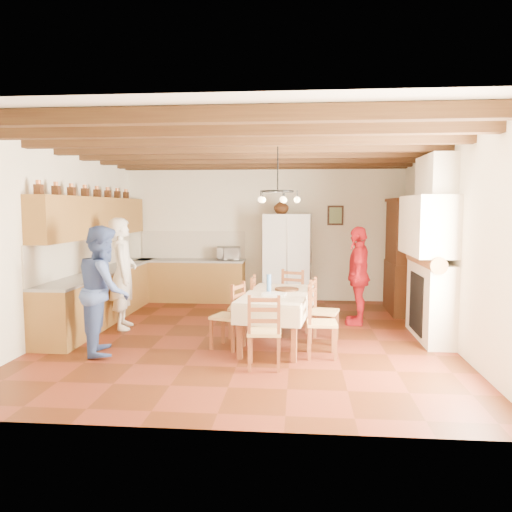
% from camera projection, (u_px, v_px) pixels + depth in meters
% --- Properties ---
extents(floor, '(6.00, 6.50, 0.02)m').
position_uv_depth(floor, '(248.00, 338.00, 7.77)').
color(floor, '#491E0B').
rests_on(floor, ground).
extents(ceiling, '(6.00, 6.50, 0.02)m').
position_uv_depth(ceiling, '(248.00, 141.00, 7.47)').
color(ceiling, white).
rests_on(ceiling, ground).
extents(wall_back, '(6.00, 0.02, 3.00)m').
position_uv_depth(wall_back, '(263.00, 231.00, 10.85)').
color(wall_back, beige).
rests_on(wall_back, ground).
extents(wall_front, '(6.00, 0.02, 3.00)m').
position_uv_depth(wall_front, '(209.00, 267.00, 4.39)').
color(wall_front, beige).
rests_on(wall_front, ground).
extents(wall_left, '(0.02, 6.50, 3.00)m').
position_uv_depth(wall_left, '(59.00, 240.00, 7.88)').
color(wall_left, beige).
rests_on(wall_left, ground).
extents(wall_right, '(0.02, 6.50, 3.00)m').
position_uv_depth(wall_right, '(450.00, 243.00, 7.36)').
color(wall_right, beige).
rests_on(wall_right, ground).
extents(ceiling_beams, '(6.00, 6.30, 0.16)m').
position_uv_depth(ceiling_beams, '(248.00, 148.00, 7.48)').
color(ceiling_beams, '#321B0F').
rests_on(ceiling_beams, ground).
extents(lower_cabinets_left, '(0.60, 4.30, 0.86)m').
position_uv_depth(lower_cabinets_left, '(105.00, 296.00, 9.00)').
color(lower_cabinets_left, brown).
rests_on(lower_cabinets_left, ground).
extents(lower_cabinets_back, '(2.30, 0.60, 0.86)m').
position_uv_depth(lower_cabinets_back, '(191.00, 281.00, 10.78)').
color(lower_cabinets_back, brown).
rests_on(lower_cabinets_back, ground).
extents(countertop_left, '(0.62, 4.30, 0.04)m').
position_uv_depth(countertop_left, '(105.00, 271.00, 8.96)').
color(countertop_left, slate).
rests_on(countertop_left, lower_cabinets_left).
extents(countertop_back, '(2.34, 0.62, 0.04)m').
position_uv_depth(countertop_back, '(191.00, 261.00, 10.74)').
color(countertop_back, slate).
rests_on(countertop_back, lower_cabinets_back).
extents(backsplash_left, '(0.03, 4.30, 0.60)m').
position_uv_depth(backsplash_left, '(89.00, 253.00, 8.95)').
color(backsplash_left, beige).
rests_on(backsplash_left, ground).
extents(backsplash_back, '(2.30, 0.03, 0.60)m').
position_uv_depth(backsplash_back, '(193.00, 245.00, 10.99)').
color(backsplash_back, beige).
rests_on(backsplash_back, ground).
extents(upper_cabinets, '(0.35, 4.20, 0.70)m').
position_uv_depth(upper_cabinets, '(96.00, 217.00, 8.87)').
color(upper_cabinets, brown).
rests_on(upper_cabinets, ground).
extents(fireplace, '(0.56, 1.60, 2.80)m').
position_uv_depth(fireplace, '(427.00, 248.00, 7.59)').
color(fireplace, '#F0E1C5').
rests_on(fireplace, ground).
extents(wall_picture, '(0.34, 0.03, 0.42)m').
position_uv_depth(wall_picture, '(335.00, 215.00, 10.65)').
color(wall_picture, black).
rests_on(wall_picture, ground).
extents(refrigerator, '(1.00, 0.84, 1.89)m').
position_uv_depth(refrigerator, '(288.00, 260.00, 10.29)').
color(refrigerator, silver).
rests_on(refrigerator, floor).
extents(hutch, '(0.51, 1.21, 2.19)m').
position_uv_depth(hutch, '(402.00, 256.00, 9.52)').
color(hutch, '#32140B').
rests_on(hutch, floor).
extents(dining_table, '(1.12, 1.87, 0.77)m').
position_uv_depth(dining_table, '(277.00, 299.00, 7.30)').
color(dining_table, white).
rests_on(dining_table, floor).
extents(chandelier, '(0.47, 0.47, 0.03)m').
position_uv_depth(chandelier, '(278.00, 191.00, 7.15)').
color(chandelier, black).
rests_on(chandelier, ground).
extents(chair_left_near, '(0.52, 0.53, 0.96)m').
position_uv_depth(chair_left_near, '(228.00, 315.00, 7.15)').
color(chair_left_near, brown).
rests_on(chair_left_near, floor).
extents(chair_left_far, '(0.41, 0.43, 0.96)m').
position_uv_depth(chair_left_far, '(242.00, 306.00, 7.79)').
color(chair_left_far, brown).
rests_on(chair_left_far, floor).
extents(chair_right_near, '(0.41, 0.43, 0.96)m').
position_uv_depth(chair_right_near, '(322.00, 322.00, 6.74)').
color(chair_right_near, brown).
rests_on(chair_right_near, floor).
extents(chair_right_far, '(0.48, 0.50, 0.96)m').
position_uv_depth(chair_right_far, '(324.00, 310.00, 7.48)').
color(chair_right_far, brown).
rests_on(chair_right_far, floor).
extents(chair_end_near, '(0.43, 0.42, 0.96)m').
position_uv_depth(chair_end_near, '(264.00, 331.00, 6.26)').
color(chair_end_near, brown).
rests_on(chair_end_near, floor).
extents(chair_end_far, '(0.52, 0.51, 0.96)m').
position_uv_depth(chair_end_far, '(289.00, 299.00, 8.43)').
color(chair_end_far, brown).
rests_on(chair_end_far, floor).
extents(person_man, '(0.59, 0.76, 1.85)m').
position_uv_depth(person_man, '(123.00, 273.00, 8.30)').
color(person_man, silver).
rests_on(person_man, floor).
extents(person_woman_blue, '(0.91, 1.03, 1.78)m').
position_uv_depth(person_woman_blue, '(104.00, 290.00, 6.90)').
color(person_woman_blue, '#435A9E').
rests_on(person_woman_blue, floor).
extents(person_woman_red, '(0.58, 1.05, 1.70)m').
position_uv_depth(person_woman_red, '(358.00, 276.00, 8.60)').
color(person_woman_red, red).
rests_on(person_woman_red, floor).
extents(microwave, '(0.55, 0.41, 0.27)m').
position_uv_depth(microwave, '(228.00, 254.00, 10.65)').
color(microwave, silver).
rests_on(microwave, countertop_back).
extents(fridge_vase, '(0.39, 0.39, 0.32)m').
position_uv_depth(fridge_vase, '(281.00, 206.00, 10.20)').
color(fridge_vase, '#32140B').
rests_on(fridge_vase, refrigerator).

